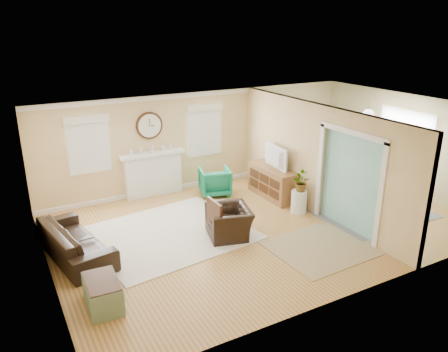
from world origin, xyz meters
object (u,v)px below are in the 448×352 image
Objects in this scene: green_chair at (215,181)px; credenza at (272,182)px; sofa at (74,241)px; dining_table at (353,193)px; eames_chair at (229,222)px.

credenza is (1.22, -0.88, 0.04)m from green_chair.
green_chair is at bearing -78.02° from sofa.
credenza is 0.91× the size of dining_table.
credenza reaches higher than sofa.
eames_chair is 0.58× the size of dining_table.
sofa is 3.13m from eames_chair.
sofa is 5.17m from credenza.
dining_table is (3.59, 0.02, -0.02)m from eames_chair.
sofa reaches higher than eames_chair.
green_chair is at bearing 174.58° from eames_chair.
eames_chair is at bearing -146.12° from credenza.
dining_table is (6.64, -0.67, -0.03)m from sofa.
credenza is (5.12, 0.69, 0.08)m from sofa.
sofa is 1.44× the size of credenza.
green_chair is at bearing 144.31° from credenza.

